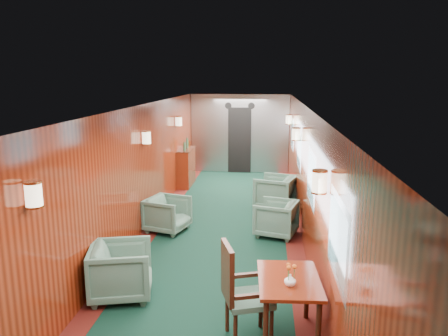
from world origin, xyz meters
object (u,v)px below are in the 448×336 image
Objects in this scene: side_chair at (239,289)px; credenza at (186,167)px; dining_table at (289,288)px; armchair_left_near at (121,271)px; armchair_left_far at (168,214)px; armchair_right_far at (275,192)px; armchair_right_near at (276,218)px.

credenza reaches higher than side_chair.
dining_table is 1.24× the size of armchair_left_near.
credenza reaches higher than dining_table.
armchair_left_near is 2.56m from armchair_left_far.
credenza is 3.06m from armchair_right_far.
credenza reaches higher than armchair_right_far.
armchair_right_far is (2.07, 1.68, 0.04)m from armchair_left_far.
dining_table is 3.28m from armchair_right_near.
armchair_left_near is at bearing -164.21° from armchair_left_far.
armchair_left_near is 0.97× the size of armchair_right_far.
credenza is 1.76× the size of armchair_right_near.
armchair_right_far reaches higher than dining_table.
armchair_right_far is at bearing -34.03° from armchair_left_far.
armchair_left_far is at bearing 119.79° from dining_table.
armchair_right_near is (-0.08, 3.27, -0.28)m from dining_table.
armchair_right_far reaches higher than armchair_right_near.
dining_table is at bearing -70.56° from credenza.
side_chair is at bearing 8.45° from armchair_right_near.
dining_table reaches higher than armchair_left_far.
credenza is at bearing 21.79° from armchair_left_far.
credenza reaches higher than armchair_left_far.
armchair_left_near is at bearing 134.78° from side_chair.
armchair_left_far is at bearing -14.78° from armchair_left_near.
side_chair is 1.57× the size of armchair_right_near.
armchair_left_near is (-2.18, 0.75, -0.24)m from dining_table.
armchair_left_far is at bearing 97.18° from side_chair.
credenza is 6.17m from armchair_left_near.
credenza is 3.62m from armchair_left_far.
armchair_left_near is at bearing -8.42° from armchair_right_far.
dining_table is at bearing -130.31° from armchair_left_far.
armchair_left_near is 1.11× the size of armchair_right_near.
armchair_left_near reaches higher than armchair_left_far.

